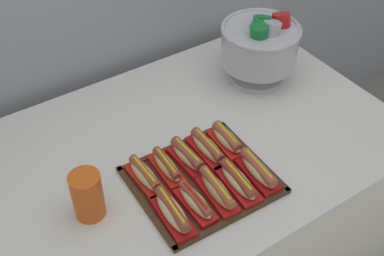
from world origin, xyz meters
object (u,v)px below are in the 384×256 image
(hot_dog_0, at_px, (173,212))
(hot_dog_1, at_px, (195,202))
(hot_dog_3, at_px, (238,181))
(hot_dog_6, at_px, (167,167))
(hot_dog_5, at_px, (145,176))
(serving_tray, at_px, (202,180))
(cup_stack, at_px, (87,195))
(hot_dog_4, at_px, (258,171))
(hot_dog_9, at_px, (227,139))
(punch_bowl, at_px, (260,44))
(buffet_table, at_px, (190,210))
(hot_dog_7, at_px, (187,157))
(hot_dog_8, at_px, (208,148))
(hot_dog_2, at_px, (217,191))

(hot_dog_0, bearing_deg, hot_dog_1, -1.67)
(hot_dog_3, height_order, hot_dog_6, hot_dog_3)
(hot_dog_3, distance_m, hot_dog_5, 0.28)
(serving_tray, xyz_separation_m, cup_stack, (-0.33, 0.08, 0.07))
(hot_dog_1, bearing_deg, hot_dog_3, -1.67)
(hot_dog_1, relative_size, hot_dog_4, 0.91)
(hot_dog_9, xyz_separation_m, punch_bowl, (0.33, 0.24, 0.12))
(hot_dog_4, distance_m, hot_dog_6, 0.28)
(buffet_table, bearing_deg, hot_dog_1, -120.21)
(hot_dog_0, height_order, hot_dog_3, hot_dog_0)
(buffet_table, xyz_separation_m, cup_stack, (-0.40, -0.09, 0.44))
(serving_tray, distance_m, hot_dog_3, 0.12)
(hot_dog_1, xyz_separation_m, hot_dog_6, (0.00, 0.16, -0.00))
(hot_dog_0, xyz_separation_m, hot_dog_1, (0.07, -0.00, -0.00))
(hot_dog_6, bearing_deg, hot_dog_7, -1.67)
(buffet_table, bearing_deg, cup_stack, -167.20)
(hot_dog_3, bearing_deg, hot_dog_1, 178.33)
(hot_dog_0, distance_m, hot_dog_4, 0.30)
(buffet_table, xyz_separation_m, hot_dog_8, (0.01, -0.09, 0.39))
(hot_dog_1, distance_m, hot_dog_7, 0.18)
(buffet_table, height_order, hot_dog_1, hot_dog_1)
(hot_dog_9, bearing_deg, hot_dog_6, 178.33)
(hot_dog_7, relative_size, hot_dog_9, 1.01)
(buffet_table, height_order, hot_dog_5, hot_dog_5)
(hot_dog_0, xyz_separation_m, hot_dog_4, (0.30, -0.01, -0.00))
(hot_dog_3, bearing_deg, buffet_table, 91.24)
(hot_dog_2, bearing_deg, cup_stack, 154.27)
(hot_dog_6, xyz_separation_m, punch_bowl, (0.55, 0.24, 0.12))
(punch_bowl, bearing_deg, hot_dog_1, -144.13)
(buffet_table, bearing_deg, hot_dog_7, -127.15)
(serving_tray, xyz_separation_m, hot_dog_6, (-0.07, 0.08, 0.03))
(punch_bowl, bearing_deg, cup_stack, -163.25)
(hot_dog_2, relative_size, hot_dog_3, 0.98)
(hot_dog_5, xyz_separation_m, hot_dog_7, (0.15, -0.00, 0.00))
(hot_dog_6, xyz_separation_m, hot_dog_9, (0.22, -0.01, 0.00))
(hot_dog_5, height_order, hot_dog_6, hot_dog_5)
(hot_dog_7, xyz_separation_m, punch_bowl, (0.47, 0.24, 0.11))
(hot_dog_4, xyz_separation_m, cup_stack, (-0.48, 0.16, 0.04))
(hot_dog_0, relative_size, hot_dog_4, 1.05)
(hot_dog_1, bearing_deg, serving_tray, 46.06)
(buffet_table, xyz_separation_m, hot_dog_4, (0.08, -0.25, 0.40))
(hot_dog_2, xyz_separation_m, hot_dog_5, (-0.15, 0.17, -0.00))
(buffet_table, height_order, hot_dog_6, hot_dog_6)
(hot_dog_9, distance_m, punch_bowl, 0.42)
(hot_dog_2, height_order, hot_dog_7, hot_dog_2)
(hot_dog_0, xyz_separation_m, hot_dog_6, (0.08, 0.16, -0.00))
(hot_dog_2, bearing_deg, hot_dog_7, 88.33)
(buffet_table, height_order, hot_dog_9, hot_dog_9)
(hot_dog_3, bearing_deg, hot_dog_9, 63.89)
(hot_dog_5, height_order, hot_dog_8, same)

